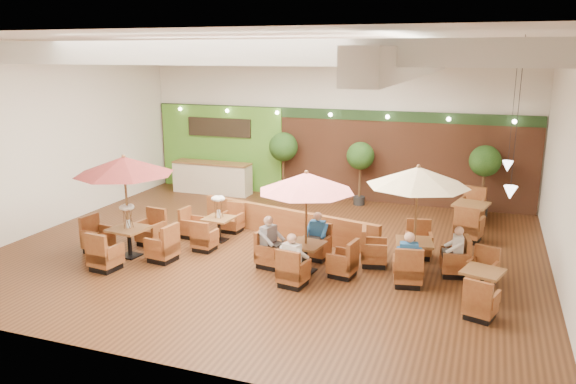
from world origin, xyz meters
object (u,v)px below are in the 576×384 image
at_px(table_0, 126,189).
at_px(diner_1, 317,231).
at_px(table_5, 470,217).
at_px(diner_3, 409,254).
at_px(table_1, 306,203).
at_px(booth_divider, 286,223).
at_px(diner_2, 270,237).
at_px(diner_0, 293,254).
at_px(table_4, 482,286).
at_px(service_counter, 212,178).
at_px(diner_4, 456,246).
at_px(topiary_2, 485,164).
at_px(table_2, 417,199).
at_px(topiary_0, 283,149).
at_px(topiary_1, 360,158).
at_px(table_3, 212,225).

relative_size(table_0, diner_1, 3.47).
bearing_deg(table_5, diner_3, -90.82).
bearing_deg(diner_3, table_5, 66.28).
relative_size(table_0, table_1, 1.07).
bearing_deg(table_1, booth_divider, 128.37).
bearing_deg(table_5, booth_divider, -141.60).
xyz_separation_m(booth_divider, diner_2, (0.46, -2.38, 0.37)).
bearing_deg(diner_0, table_4, 25.77).
xyz_separation_m(table_4, diner_2, (-4.95, 0.29, 0.44)).
distance_m(booth_divider, table_5, 5.50).
distance_m(booth_divider, diner_2, 2.45).
height_order(service_counter, diner_1, diner_1).
height_order(table_4, diner_4, diner_4).
bearing_deg(diner_3, service_counter, 132.22).
xyz_separation_m(table_1, diner_2, (-0.91, 0.00, -0.94)).
height_order(table_0, table_4, table_0).
xyz_separation_m(table_4, topiary_2, (-0.17, 6.79, 1.39)).
distance_m(table_5, topiary_2, 2.20).
xyz_separation_m(table_2, table_5, (1.15, 3.82, -1.39)).
bearing_deg(table_5, diner_1, -120.23).
bearing_deg(service_counter, topiary_2, 1.19).
bearing_deg(table_5, diner_4, -80.12).
relative_size(table_0, diner_4, 3.51).
height_order(table_2, topiary_0, table_2).
xyz_separation_m(diner_2, diner_3, (3.35, -0.01, -0.00)).
bearing_deg(table_2, diner_4, -11.06).
distance_m(topiary_1, diner_2, 6.60).
relative_size(diner_0, diner_3, 0.97).
relative_size(booth_divider, diner_1, 7.55).
xyz_separation_m(table_4, topiary_1, (-4.20, 6.79, 1.31)).
xyz_separation_m(table_0, table_1, (4.62, 0.56, -0.10)).
xyz_separation_m(topiary_0, topiary_1, (2.81, 0.00, -0.15)).
bearing_deg(topiary_1, diner_0, -88.71).
bearing_deg(table_1, table_3, 165.43).
relative_size(diner_2, diner_3, 1.01).
height_order(table_1, table_4, table_1).
relative_size(table_5, topiary_2, 1.26).
height_order(table_4, topiary_1, topiary_1).
relative_size(table_3, diner_1, 2.98).
bearing_deg(table_1, diner_2, -171.61).
relative_size(table_4, diner_0, 3.07).
height_order(table_0, table_5, table_0).
height_order(diner_0, diner_3, diner_3).
bearing_deg(service_counter, table_1, -47.53).
distance_m(table_5, topiary_1, 4.32).
relative_size(booth_divider, table_5, 2.01).
bearing_deg(table_0, service_counter, 105.98).
distance_m(table_2, diner_3, 1.40).
xyz_separation_m(table_2, table_4, (1.60, -1.24, -1.46)).
bearing_deg(topiary_2, diner_1, -124.68).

